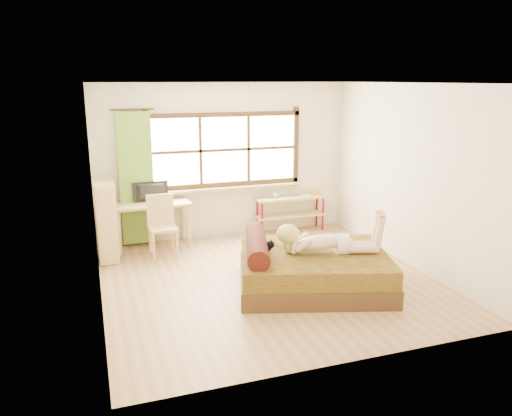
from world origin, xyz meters
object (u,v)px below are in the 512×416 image
object	(u,v)px
chair	(162,222)
pipe_shelf	(291,206)
bed	(310,268)
desk	(152,209)
woman	(327,231)
bookshelf	(107,222)
kitten	(261,247)

from	to	relation	value
chair	pipe_shelf	size ratio (longest dim) A/B	0.73
bed	desk	size ratio (longest dim) A/B	1.89
woman	bookshelf	size ratio (longest dim) A/B	1.14
desk	bookshelf	size ratio (longest dim) A/B	1.02
desk	bookshelf	xyz separation A→B (m)	(-0.74, -0.40, -0.05)
chair	bookshelf	size ratio (longest dim) A/B	0.79
bed	kitten	world-z (taller)	bed
bookshelf	pipe_shelf	bearing A→B (deg)	9.22
bed	pipe_shelf	size ratio (longest dim) A/B	1.78
woman	desk	bearing A→B (deg)	146.11
woman	pipe_shelf	world-z (taller)	woman
chair	bookshelf	distance (m)	0.85
desk	pipe_shelf	xyz separation A→B (m)	(2.54, 0.12, -0.18)
woman	pipe_shelf	distance (m)	2.62
woman	chair	distance (m)	2.81
bed	chair	xyz separation A→B (m)	(-1.69, 1.99, 0.27)
desk	chair	size ratio (longest dim) A/B	1.29
woman	bookshelf	distance (m)	3.40
bed	woman	bearing A→B (deg)	-1.36
bookshelf	desk	bearing A→B (deg)	28.39
bed	desk	xyz separation A→B (m)	(-1.79, 2.35, 0.40)
bed	pipe_shelf	xyz separation A→B (m)	(0.75, 2.47, 0.22)
desk	bookshelf	world-z (taller)	bookshelf
desk	pipe_shelf	bearing A→B (deg)	1.47
desk	chair	world-z (taller)	chair
woman	bookshelf	xyz separation A→B (m)	(-2.73, 2.02, -0.17)
woman	chair	xyz separation A→B (m)	(-1.89, 2.06, -0.25)
pipe_shelf	woman	bearing A→B (deg)	-102.51
pipe_shelf	bookshelf	world-z (taller)	bookshelf
desk	bed	bearing A→B (deg)	-53.93
bed	bookshelf	distance (m)	3.22
kitten	pipe_shelf	size ratio (longest dim) A/B	0.23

